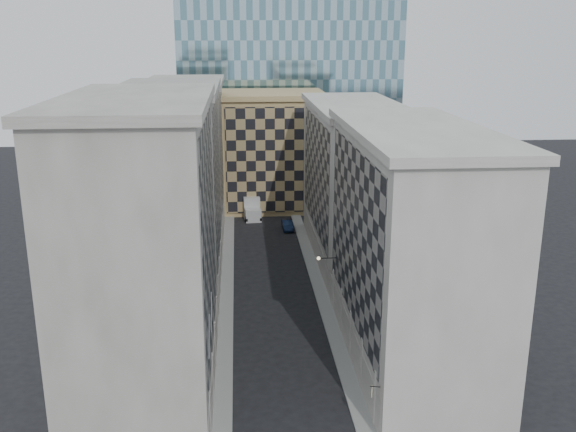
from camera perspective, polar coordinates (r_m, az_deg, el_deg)
sidewalk_west at (r=72.01m, az=-5.47°, el=-6.94°), size 1.50×100.00×0.15m
sidewalk_east at (r=72.53m, az=2.91°, el=-6.70°), size 1.50×100.00×0.15m
bldg_left_a at (r=50.55m, az=-12.52°, el=-3.14°), size 10.80×22.80×23.70m
bldg_left_b at (r=71.67m, az=-10.18°, el=2.26°), size 10.80×22.80×22.70m
bldg_left_c at (r=93.21m, az=-8.91°, el=5.18°), size 10.80×22.80×21.70m
bldg_right_a at (r=56.20m, az=10.72°, el=-2.69°), size 10.80×26.80×20.70m
bldg_right_b at (r=81.70m, az=5.87°, el=3.06°), size 10.80×28.80×19.70m
tan_block at (r=106.01m, az=-1.38°, el=5.91°), size 16.80×14.80×18.80m
church_tower at (r=118.36m, az=-2.84°, el=15.48°), size 7.20×7.20×51.50m
flagpoles_left at (r=46.90m, az=-6.93°, el=-9.47°), size 0.10×6.33×2.33m
bracket_lamp at (r=64.66m, az=2.89°, el=-3.77°), size 1.98×0.36×0.36m
box_truck at (r=100.79m, az=-3.27°, el=0.70°), size 2.98×6.31×3.36m
dark_car at (r=94.45m, az=-0.05°, el=-0.81°), size 1.61×4.25×1.39m
shop_sign at (r=47.07m, az=7.51°, el=-15.15°), size 0.72×0.63×0.71m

